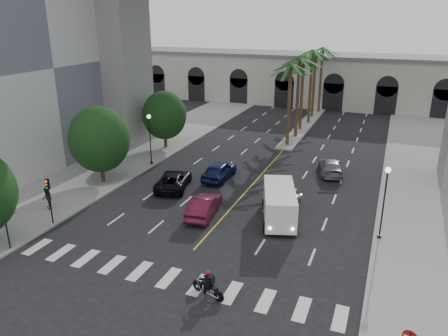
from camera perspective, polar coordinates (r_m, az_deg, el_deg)
ground at (r=28.07m, az=-5.76°, el=-12.51°), size 140.00×140.00×0.00m
sidewalk_left at (r=46.93m, az=-13.84°, el=0.59°), size 8.00×100.00×0.15m
sidewalk_right at (r=39.11m, az=25.36°, el=-4.66°), size 8.00×100.00×0.15m
median at (r=61.86m, az=10.43°, el=5.40°), size 2.00×24.00×0.20m
pier_building at (r=77.57m, az=13.19°, el=11.17°), size 71.00×10.50×8.50m
palm_a at (r=50.61m, az=8.73°, el=12.78°), size 3.20×3.20×10.30m
palm_b at (r=54.45m, az=9.84°, el=13.47°), size 3.20×3.20×10.60m
palm_c at (r=58.45m, az=10.36°, el=13.39°), size 3.20×3.20×10.10m
palm_d at (r=62.23m, az=11.50°, el=14.35°), size 3.20×3.20×10.90m
palm_e at (r=66.24m, az=11.91°, el=14.22°), size 3.20×3.20×10.40m
palm_f at (r=70.10m, az=12.77°, el=14.65°), size 3.20×3.20×10.70m
street_tree_mid at (r=40.76m, az=-15.97°, el=3.63°), size 5.44×5.44×7.21m
street_tree_far at (r=50.56m, az=-7.79°, el=6.84°), size 5.04×5.04×6.68m
lamp_post_left_far at (r=44.91m, az=-9.65°, el=4.24°), size 0.40×0.40×5.35m
lamp_post_right at (r=31.26m, az=20.23°, el=-3.58°), size 0.40×0.40×5.35m
traffic_signal_near at (r=31.65m, az=-26.76°, el=-5.64°), size 0.25×0.18×3.65m
traffic_signal_far at (r=34.15m, az=-21.90°, el=-3.14°), size 0.25×0.18×3.65m
motorcycle_rider at (r=24.87m, az=-2.00°, el=-15.04°), size 2.17×0.89×1.62m
car_a at (r=35.22m, az=7.69°, el=-4.29°), size 2.57×4.53×1.46m
car_b at (r=33.87m, az=-2.65°, el=-4.99°), size 2.31×5.04×1.60m
car_c at (r=39.37m, az=-6.59°, el=-1.57°), size 3.79×5.93×1.52m
car_d at (r=43.85m, az=13.77°, el=0.18°), size 3.27×5.49×1.49m
car_e at (r=41.19m, az=-0.62°, el=-0.32°), size 2.05×5.07×1.72m
cargo_van at (r=33.07m, az=7.24°, el=-4.59°), size 3.92×6.38×2.55m
pedestrian_a at (r=37.74m, az=-26.07°, el=-4.11°), size 0.66×0.47×1.68m
pedestrian_b at (r=37.31m, az=-22.11°, el=-3.69°), size 1.11×1.10×1.81m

